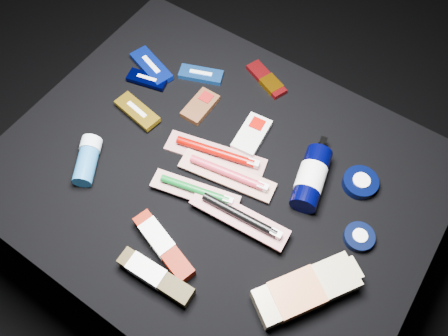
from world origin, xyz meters
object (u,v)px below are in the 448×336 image
Objects in this scene: lotion_bottle at (311,178)px; bodywash_bottle at (304,291)px; deodorant_stick at (87,160)px; toothpaste_carton_red at (162,243)px.

lotion_bottle is 0.25m from bodywash_bottle.
deodorant_stick reaches higher than bodywash_bottle.
deodorant_stick is (-0.56, -0.02, 0.00)m from bodywash_bottle.
toothpaste_carton_red is (-0.19, -0.30, -0.01)m from lotion_bottle.
lotion_bottle is at bearing -1.82° from deodorant_stick.
lotion_bottle is at bearing 75.47° from toothpaste_carton_red.
bodywash_bottle is (0.11, -0.22, -0.01)m from lotion_bottle.
bodywash_bottle is at bearing -28.35° from deodorant_stick.
lotion_bottle reaches higher than toothpaste_carton_red.
bodywash_bottle is 1.76× the size of deodorant_stick.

